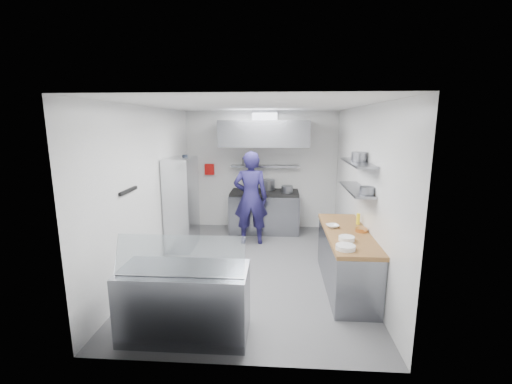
# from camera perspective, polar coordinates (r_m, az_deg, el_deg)

# --- Properties ---
(floor) EXTENTS (5.00, 5.00, 0.00)m
(floor) POSITION_cam_1_polar(r_m,az_deg,el_deg) (6.23, -0.38, -12.47)
(floor) COLOR #49494B
(floor) RESTS_ON ground
(ceiling) EXTENTS (5.00, 5.00, 0.00)m
(ceiling) POSITION_cam_1_polar(r_m,az_deg,el_deg) (5.69, -0.42, 14.22)
(ceiling) COLOR silver
(ceiling) RESTS_ON wall_back
(wall_back) EXTENTS (3.60, 2.80, 0.02)m
(wall_back) POSITION_cam_1_polar(r_m,az_deg,el_deg) (8.26, 0.88, 3.65)
(wall_back) COLOR white
(wall_back) RESTS_ON floor
(wall_front) EXTENTS (3.60, 2.80, 0.02)m
(wall_front) POSITION_cam_1_polar(r_m,az_deg,el_deg) (3.39, -3.54, -7.98)
(wall_front) COLOR white
(wall_front) RESTS_ON floor
(wall_left) EXTENTS (2.80, 5.00, 0.02)m
(wall_left) POSITION_cam_1_polar(r_m,az_deg,el_deg) (6.20, -17.24, 0.48)
(wall_left) COLOR white
(wall_left) RESTS_ON floor
(wall_right) EXTENTS (2.80, 5.00, 0.02)m
(wall_right) POSITION_cam_1_polar(r_m,az_deg,el_deg) (5.95, 17.17, 0.03)
(wall_right) COLOR white
(wall_right) RESTS_ON floor
(gas_range) EXTENTS (1.60, 0.80, 0.90)m
(gas_range) POSITION_cam_1_polar(r_m,az_deg,el_deg) (8.05, 1.43, -3.46)
(gas_range) COLOR gray
(gas_range) RESTS_ON floor
(cooktop) EXTENTS (1.57, 0.78, 0.06)m
(cooktop) POSITION_cam_1_polar(r_m,az_deg,el_deg) (7.94, 1.44, -0.11)
(cooktop) COLOR black
(cooktop) RESTS_ON gas_range
(stock_pot_left) EXTENTS (0.26, 0.26, 0.20)m
(stock_pot_left) POSITION_cam_1_polar(r_m,az_deg,el_deg) (8.00, -0.68, 0.92)
(stock_pot_left) COLOR slate
(stock_pot_left) RESTS_ON cooktop
(stock_pot_mid) EXTENTS (0.33, 0.33, 0.24)m
(stock_pot_mid) POSITION_cam_1_polar(r_m,az_deg,el_deg) (8.14, 1.98, 1.25)
(stock_pot_mid) COLOR slate
(stock_pot_mid) RESTS_ON cooktop
(stock_pot_right) EXTENTS (0.26, 0.26, 0.16)m
(stock_pot_right) POSITION_cam_1_polar(r_m,az_deg,el_deg) (7.80, 5.21, 0.45)
(stock_pot_right) COLOR slate
(stock_pot_right) RESTS_ON cooktop
(over_range_shelf) EXTENTS (1.60, 0.30, 0.04)m
(over_range_shelf) POSITION_cam_1_polar(r_m,az_deg,el_deg) (8.08, 1.54, 4.33)
(over_range_shelf) COLOR gray
(over_range_shelf) RESTS_ON wall_back
(shelf_pot_a) EXTENTS (0.24, 0.24, 0.18)m
(shelf_pot_a) POSITION_cam_1_polar(r_m,az_deg,el_deg) (8.07, -1.45, 5.10)
(shelf_pot_a) COLOR slate
(shelf_pot_a) RESTS_ON over_range_shelf
(extractor_hood) EXTENTS (1.90, 1.15, 0.55)m
(extractor_hood) POSITION_cam_1_polar(r_m,az_deg,el_deg) (7.61, 1.44, 9.78)
(extractor_hood) COLOR gray
(extractor_hood) RESTS_ON wall_back
(hood_duct) EXTENTS (0.55, 0.55, 0.24)m
(hood_duct) POSITION_cam_1_polar(r_m,az_deg,el_deg) (7.83, 1.53, 12.61)
(hood_duct) COLOR slate
(hood_duct) RESTS_ON extractor_hood
(red_firebox) EXTENTS (0.22, 0.10, 0.26)m
(red_firebox) POSITION_cam_1_polar(r_m,az_deg,el_deg) (8.36, -7.75, 3.78)
(red_firebox) COLOR red
(red_firebox) RESTS_ON wall_back
(chef) EXTENTS (0.74, 0.51, 1.96)m
(chef) POSITION_cam_1_polar(r_m,az_deg,el_deg) (7.15, -0.89, -1.02)
(chef) COLOR #1B1745
(chef) RESTS_ON floor
(wire_rack) EXTENTS (0.50, 0.90, 1.85)m
(wire_rack) POSITION_cam_1_polar(r_m,az_deg,el_deg) (7.08, -12.27, -1.87)
(wire_rack) COLOR silver
(wire_rack) RESTS_ON floor
(rack_bin_a) EXTENTS (0.16, 0.19, 0.17)m
(rack_bin_a) POSITION_cam_1_polar(r_m,az_deg,el_deg) (7.14, -12.15, -2.78)
(rack_bin_a) COLOR white
(rack_bin_a) RESTS_ON wire_rack
(rack_bin_b) EXTENTS (0.13, 0.17, 0.15)m
(rack_bin_b) POSITION_cam_1_polar(r_m,az_deg,el_deg) (7.37, -11.57, 1.67)
(rack_bin_b) COLOR yellow
(rack_bin_b) RESTS_ON wire_rack
(rack_jar) EXTENTS (0.11, 0.11, 0.18)m
(rack_jar) POSITION_cam_1_polar(r_m,az_deg,el_deg) (7.11, -11.73, 5.38)
(rack_jar) COLOR black
(rack_jar) RESTS_ON wire_rack
(knife_strip) EXTENTS (0.04, 0.55, 0.05)m
(knife_strip) POSITION_cam_1_polar(r_m,az_deg,el_deg) (5.34, -20.50, 0.20)
(knife_strip) COLOR black
(knife_strip) RESTS_ON wall_left
(prep_counter_base) EXTENTS (0.62, 2.00, 0.84)m
(prep_counter_base) POSITION_cam_1_polar(r_m,az_deg,el_deg) (5.60, 14.73, -11.05)
(prep_counter_base) COLOR gray
(prep_counter_base) RESTS_ON floor
(prep_counter_top) EXTENTS (0.65, 2.04, 0.06)m
(prep_counter_top) POSITION_cam_1_polar(r_m,az_deg,el_deg) (5.44, 14.97, -6.66)
(prep_counter_top) COLOR olive
(prep_counter_top) RESTS_ON prep_counter_base
(plate_stack_a) EXTENTS (0.26, 0.26, 0.06)m
(plate_stack_a) POSITION_cam_1_polar(r_m,az_deg,el_deg) (4.68, 14.69, -8.90)
(plate_stack_a) COLOR white
(plate_stack_a) RESTS_ON prep_counter_top
(plate_stack_b) EXTENTS (0.22, 0.22, 0.06)m
(plate_stack_b) POSITION_cam_1_polar(r_m,az_deg,el_deg) (5.02, 14.86, -7.50)
(plate_stack_b) COLOR white
(plate_stack_b) RESTS_ON prep_counter_top
(copper_pan) EXTENTS (0.18, 0.18, 0.06)m
(copper_pan) POSITION_cam_1_polar(r_m,az_deg,el_deg) (5.46, 17.15, -6.05)
(copper_pan) COLOR orange
(copper_pan) RESTS_ON prep_counter_top
(squeeze_bottle) EXTENTS (0.06, 0.06, 0.18)m
(squeeze_bottle) POSITION_cam_1_polar(r_m,az_deg,el_deg) (5.83, 16.66, -4.32)
(squeeze_bottle) COLOR yellow
(squeeze_bottle) RESTS_ON prep_counter_top
(mixing_bowl) EXTENTS (0.24, 0.24, 0.05)m
(mixing_bowl) POSITION_cam_1_polar(r_m,az_deg,el_deg) (5.56, 12.61, -5.56)
(mixing_bowl) COLOR white
(mixing_bowl) RESTS_ON prep_counter_top
(wall_shelf_lower) EXTENTS (0.30, 1.30, 0.04)m
(wall_shelf_lower) POSITION_cam_1_polar(r_m,az_deg,el_deg) (5.60, 16.33, 0.44)
(wall_shelf_lower) COLOR gray
(wall_shelf_lower) RESTS_ON wall_right
(wall_shelf_upper) EXTENTS (0.30, 1.30, 0.04)m
(wall_shelf_upper) POSITION_cam_1_polar(r_m,az_deg,el_deg) (5.54, 16.58, 4.71)
(wall_shelf_upper) COLOR gray
(wall_shelf_upper) RESTS_ON wall_right
(shelf_pot_c) EXTENTS (0.22, 0.22, 0.10)m
(shelf_pot_c) POSITION_cam_1_polar(r_m,az_deg,el_deg) (5.20, 18.07, 0.28)
(shelf_pot_c) COLOR slate
(shelf_pot_c) RESTS_ON wall_shelf_lower
(shelf_pot_d) EXTENTS (0.24, 0.24, 0.14)m
(shelf_pot_d) POSITION_cam_1_polar(r_m,az_deg,el_deg) (5.60, 16.79, 5.69)
(shelf_pot_d) COLOR slate
(shelf_pot_d) RESTS_ON wall_shelf_upper
(display_case) EXTENTS (1.50, 0.70, 0.85)m
(display_case) POSITION_cam_1_polar(r_m,az_deg,el_deg) (4.37, -11.73, -17.54)
(display_case) COLOR gray
(display_case) RESTS_ON floor
(display_glass) EXTENTS (1.47, 0.19, 0.42)m
(display_glass) POSITION_cam_1_polar(r_m,az_deg,el_deg) (3.99, -12.57, -10.24)
(display_glass) COLOR silver
(display_glass) RESTS_ON display_case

